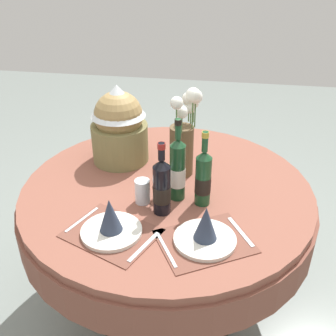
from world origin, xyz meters
The scene contains 10 objects.
ground centered at (0.00, 0.00, 0.00)m, with size 8.00×8.00×0.00m, color gray.
dining_table centered at (0.00, 0.00, 0.63)m, with size 1.37×1.37×0.77m.
place_setting_left centered at (-0.16, -0.37, 0.82)m, with size 0.41×0.37×0.16m.
place_setting_right centered at (0.21, -0.36, 0.82)m, with size 0.42×0.39×0.16m.
flower_vase centered at (0.06, 0.14, 0.97)m, with size 0.15×0.24×0.44m.
wine_bottle_left centered at (0.06, -0.08, 0.92)m, with size 0.07×0.07×0.38m.
wine_bottle_centre centered at (0.01, -0.20, 0.90)m, with size 0.07×0.07×0.32m.
wine_bottle_rear centered at (0.17, -0.11, 0.90)m, with size 0.07×0.07×0.34m.
tumbler_near_left centered at (-0.08, -0.14, 0.83)m, with size 0.07×0.07×0.11m, color silver.
gift_tub_back_left centered at (-0.28, 0.22, 0.98)m, with size 0.29×0.29×0.40m.
Camera 1 is at (0.26, -1.55, 1.78)m, focal length 42.92 mm.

